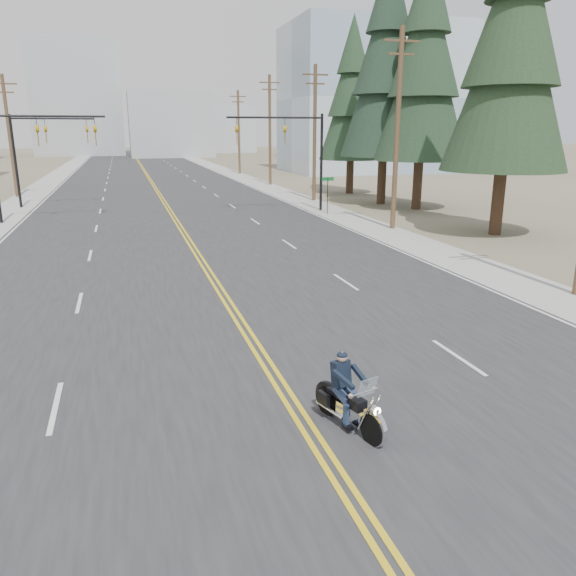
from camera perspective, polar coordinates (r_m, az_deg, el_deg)
The scene contains 23 objects.
ground_plane at distance 10.44m, azimuth 4.87°, elevation -18.33°, with size 400.00×400.00×0.00m, color #776D56.
road at distance 78.32m, azimuth -14.09°, elevation 11.01°, with size 20.00×200.00×0.01m, color #303033.
sidewalk_left at distance 78.69m, azimuth -22.60°, elevation 10.31°, with size 3.00×200.00×0.01m, color #A5A5A0.
sidewalk_right at distance 79.63m, azimuth -5.64°, elevation 11.46°, with size 3.00×200.00×0.01m, color #A5A5A0.
traffic_mast_left at distance 40.46m, azimuth -25.09°, elevation 13.03°, with size 7.10×0.26×7.00m.
traffic_mast_right at distance 41.86m, azimuth 0.74°, elevation 14.50°, with size 7.10×0.26×7.00m.
traffic_mast_far at distance 48.43m, azimuth -24.13°, elevation 13.27°, with size 6.10×0.26×7.00m.
street_sign at distance 40.74m, azimuth 4.05°, elevation 10.01°, with size 0.90×0.06×2.62m.
utility_pole_b at distance 34.79m, azimuth 11.05°, elevation 15.70°, with size 2.20×0.30×11.50m.
utility_pole_c at distance 48.65m, azimuth 2.73°, elevation 15.60°, with size 2.20×0.30×11.00m.
utility_pole_d at distance 63.03m, azimuth -1.85°, elevation 15.86°, with size 2.20×0.30×11.50m.
utility_pole_e at distance 79.60m, azimuth -5.02°, elevation 15.61°, with size 2.20×0.30×11.00m.
utility_pole_left at distance 56.80m, azimuth -26.45°, elevation 13.79°, with size 2.20×0.30×10.50m.
glass_building at distance 85.72m, azimuth 8.49°, elevation 18.36°, with size 24.00×16.00×20.00m, color #9EB5CC.
haze_bldg_b at distance 133.51m, azimuth -11.86°, elevation 15.92°, with size 18.00×14.00×14.00m, color #ADB2B7.
haze_bldg_c at distance 125.74m, azimuth 4.07°, elevation 17.14°, with size 16.00×12.00×18.00m, color #B7BCC6.
haze_bldg_d at distance 148.47m, azimuth -20.59°, elevation 17.56°, with size 20.00×15.00×26.00m, color #ADB2B7.
haze_bldg_e at distance 160.54m, azimuth -6.34°, elevation 15.71°, with size 14.00×14.00×12.00m, color #B7BCC6.
motorcyclist at distance 11.45m, azimuth 6.27°, elevation -10.56°, with size 0.86×2.02×1.58m, color black, non-canonical shape.
conifer_near at distance 34.74m, azimuth 21.98°, elevation 22.29°, with size 6.87×6.87×18.18m.
conifer_mid at distance 44.46m, azimuth 13.74°, elevation 21.35°, with size 6.86×6.86×18.30m.
conifer_tall at distance 47.29m, azimuth 10.02°, elevation 21.75°, with size 6.88×6.88×19.10m.
conifer_far at distance 54.69m, azimuth 6.55°, elevation 19.06°, with size 5.92×5.92×15.86m.
Camera 1 is at (-3.21, -8.04, 5.84)m, focal length 35.00 mm.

